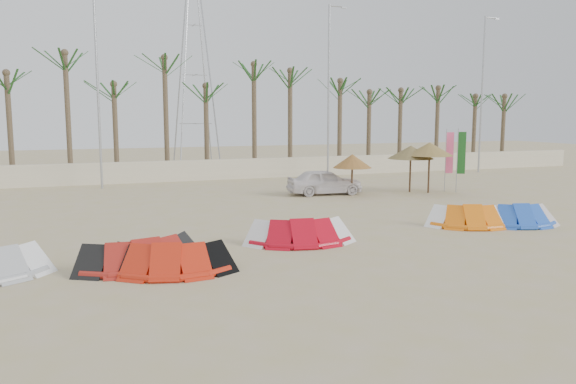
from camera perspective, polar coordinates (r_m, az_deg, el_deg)
name	(u,v)px	position (r m, az deg, el deg)	size (l,w,h in m)	color
ground	(365,267)	(15.51, 7.85, -7.59)	(120.00, 120.00, 0.00)	tan
boundary_wall	(200,170)	(36.03, -8.95, 2.21)	(60.00, 0.30, 1.30)	beige
palm_line	(203,79)	(37.54, -8.59, 11.29)	(52.00, 4.00, 7.70)	brown
lamp_b	(98,85)	(33.21, -18.72, 10.27)	(1.25, 0.14, 11.00)	#A5A8AD
lamp_c	(329,89)	(36.50, 4.20, 10.40)	(1.25, 0.14, 11.00)	#A5A8AD
lamp_d	(482,92)	(42.90, 19.14, 9.60)	(1.25, 0.14, 11.00)	#A5A8AD
pylon	(197,171)	(42.14, -9.24, 2.11)	(3.00, 3.00, 14.00)	#A5A8AD
kite_red_left	(142,250)	(15.99, -14.65, -5.76)	(3.75, 2.23, 0.90)	#A11F17
kite_red_mid	(166,255)	(15.32, -12.26, -6.28)	(3.65, 2.27, 0.90)	red
kite_red_right	(297,229)	(18.30, 0.89, -3.80)	(3.61, 2.02, 0.90)	#BB0819
kite_orange	(465,214)	(22.04, 17.57, -2.19)	(3.51, 2.44, 0.90)	orange
kite_blue	(513,214)	(22.80, 21.93, -2.07)	(3.23, 2.18, 0.90)	blue
parasol_left	(352,161)	(28.93, 6.54, 3.14)	(2.00, 2.00, 2.13)	#4C331E
parasol_mid	(430,149)	(30.59, 14.19, 4.25)	(2.47, 2.47, 2.69)	#4C331E
parasol_right	(411,152)	(30.71, 12.36, 3.97)	(2.45, 2.45, 2.50)	#4C331E
flag_pink	(448,154)	(31.47, 15.98, 3.69)	(0.45, 0.12, 3.39)	#A5A8AD
flag_green	(460,155)	(31.27, 17.08, 3.66)	(0.44, 0.18, 3.42)	#A5A8AD
car	(325,182)	(29.27, 3.75, 1.04)	(1.57, 3.90, 1.33)	white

